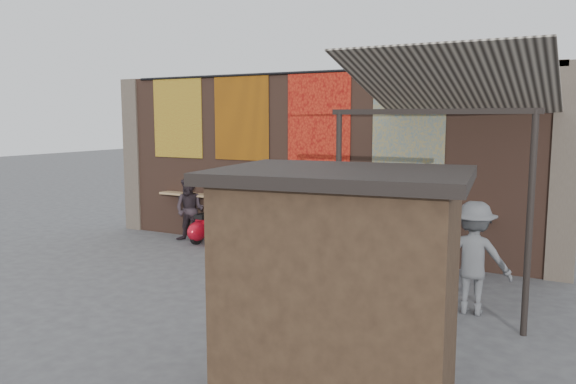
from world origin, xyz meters
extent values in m
plane|color=#474749|center=(0.00, 0.00, 0.00)|extent=(70.00, 70.00, 0.00)
cube|color=brown|center=(0.00, 2.70, 2.00)|extent=(10.00, 0.40, 4.00)
cube|color=#4C4238|center=(-5.20, 2.70, 2.00)|extent=(0.50, 0.50, 4.00)
cube|color=#4C4238|center=(5.20, 2.70, 2.00)|extent=(0.50, 0.50, 4.00)
cube|color=#9E7A51|center=(0.00, 2.33, 1.10)|extent=(8.00, 0.32, 0.05)
cube|color=white|center=(-1.16, 2.30, 1.25)|extent=(0.56, 0.30, 0.25)
cube|color=maroon|center=(-3.60, 2.48, 3.00)|extent=(1.50, 0.02, 2.00)
cube|color=orange|center=(-1.70, 2.48, 3.00)|extent=(1.50, 0.02, 2.00)
cube|color=red|center=(0.30, 2.48, 3.00)|extent=(1.50, 0.02, 2.00)
cube|color=#245485|center=(2.30, 2.48, 3.00)|extent=(1.50, 0.02, 2.00)
cylinder|color=black|center=(0.00, 2.47, 3.98)|extent=(9.50, 0.06, 0.06)
imported|color=#8A91C9|center=(-1.88, 1.99, 0.82)|extent=(0.63, 0.45, 1.63)
imported|color=#2A2126|center=(-2.90, 2.00, 0.78)|extent=(0.84, 0.71, 1.56)
imported|color=black|center=(2.55, 0.42, 0.93)|extent=(1.13, 1.05, 1.86)
imported|color=#5C5D61|center=(4.09, 0.00, 0.87)|extent=(1.16, 0.72, 1.74)
imported|color=#8B6258|center=(2.21, -0.06, 0.74)|extent=(0.76, 0.86, 1.47)
cube|color=black|center=(3.41, -3.60, 1.18)|extent=(2.38, 1.91, 2.37)
cube|color=black|center=(3.41, -3.60, 2.43)|extent=(2.67, 2.18, 0.12)
cube|color=gold|center=(3.30, -2.76, 1.72)|extent=(1.20, 0.19, 0.50)
cube|color=#473321|center=(3.30, -2.76, 0.86)|extent=(1.81, 0.33, 0.06)
cube|color=beige|center=(3.50, 0.90, 3.55)|extent=(3.20, 3.28, 0.97)
cube|color=#33261C|center=(3.50, 2.49, 3.95)|extent=(3.30, 0.08, 0.12)
cube|color=black|center=(3.50, -0.60, 3.08)|extent=(3.00, 0.08, 0.08)
cylinder|color=black|center=(2.10, -0.60, 1.55)|extent=(0.09, 0.09, 3.10)
cylinder|color=black|center=(4.90, -0.60, 1.55)|extent=(0.09, 0.09, 3.10)
camera|label=1|loc=(5.54, -8.70, 2.98)|focal=35.00mm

